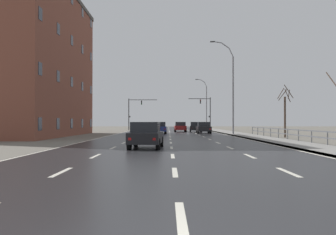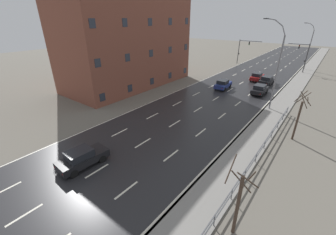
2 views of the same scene
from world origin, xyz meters
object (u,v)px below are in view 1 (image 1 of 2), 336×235
object	(u,v)px
street_lamp_midground	(232,89)
car_far_right	(196,127)
car_mid_centre	(146,135)
car_near_right	(159,128)
car_distant	(180,127)
traffic_signal_left	(134,109)
brick_building	(25,62)
traffic_signal_right	(207,109)
car_near_left	(204,128)
street_lamp_distant	(206,105)

from	to	relation	value
street_lamp_midground	car_far_right	world-z (taller)	street_lamp_midground
car_mid_centre	car_near_right	world-z (taller)	same
car_distant	traffic_signal_left	bearing A→B (deg)	119.44
car_near_right	brick_building	world-z (taller)	brick_building
street_lamp_midground	traffic_signal_right	bearing A→B (deg)	90.46
traffic_signal_right	street_lamp_midground	bearing A→B (deg)	-89.54
traffic_signal_left	brick_building	distance (m)	32.83
car_mid_centre	car_far_right	bearing A→B (deg)	84.12
car_mid_centre	car_far_right	world-z (taller)	same
car_mid_centre	brick_building	bearing A→B (deg)	130.32
traffic_signal_left	brick_building	size ratio (longest dim) A/B	0.26
traffic_signal_left	brick_building	world-z (taller)	brick_building
car_mid_centre	car_near_left	xyz separation A→B (m)	(6.10, 28.16, 0.00)
car_near_left	street_lamp_midground	bearing A→B (deg)	-63.55
street_lamp_distant	car_far_right	world-z (taller)	street_lamp_distant
street_lamp_distant	car_far_right	size ratio (longest dim) A/B	2.46
brick_building	street_lamp_distant	bearing A→B (deg)	54.89
street_lamp_midground	traffic_signal_left	xyz separation A→B (m)	(-14.26, 28.20, -1.42)
traffic_signal_right	brick_building	xyz separation A→B (m)	(-23.49, -29.69, 4.19)
traffic_signal_right	brick_building	size ratio (longest dim) A/B	0.27
traffic_signal_left	car_distant	distance (m)	17.09
car_near_right	car_near_left	world-z (taller)	same
car_mid_centre	car_near_left	world-z (taller)	same
street_lamp_distant	car_far_right	bearing A→B (deg)	-100.43
car_far_right	car_near_right	bearing A→B (deg)	-123.00
traffic_signal_left	car_distant	xyz separation A→B (m)	(8.55, -14.43, -3.28)
car_near_left	car_far_right	bearing A→B (deg)	95.18
traffic_signal_left	brick_building	xyz separation A→B (m)	(-9.44, -31.16, 4.15)
car_near_left	brick_building	distance (m)	23.79
car_distant	car_far_right	world-z (taller)	same
car_mid_centre	car_far_right	size ratio (longest dim) A/B	1.00
car_distant	car_near_left	xyz separation A→B (m)	(2.89, -8.09, 0.00)
traffic_signal_left	car_far_right	bearing A→B (deg)	-55.96
street_lamp_distant	brick_building	bearing A→B (deg)	-125.11
street_lamp_distant	traffic_signal_right	bearing A→B (deg)	-93.63
car_far_right	brick_building	size ratio (longest dim) A/B	0.18
car_near_left	car_distant	bearing A→B (deg)	109.70
car_near_right	car_far_right	size ratio (longest dim) A/B	0.99
street_lamp_midground	brick_building	xyz separation A→B (m)	(-23.70, -2.97, 2.74)
brick_building	car_near_left	bearing A→B (deg)	22.48
car_distant	car_near_left	bearing A→B (deg)	-71.55
street_lamp_distant	car_near_left	size ratio (longest dim) A/B	2.51
car_distant	car_near_left	distance (m)	8.59
street_lamp_midground	brick_building	size ratio (longest dim) A/B	0.48
street_lamp_distant	car_near_right	distance (m)	27.80
traffic_signal_left	car_far_right	distance (m)	19.69
car_mid_centre	car_distant	bearing A→B (deg)	88.12
car_distant	street_lamp_distant	bearing A→B (deg)	70.12
traffic_signal_left	car_near_left	size ratio (longest dim) A/B	1.50
street_lamp_distant	car_far_right	distance (m)	19.47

